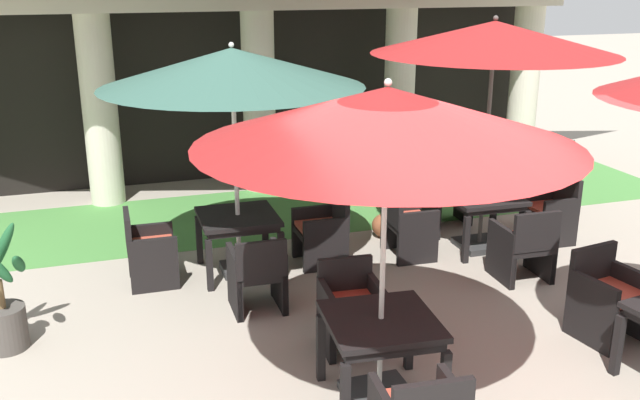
{
  "coord_description": "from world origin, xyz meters",
  "views": [
    {
      "loc": [
        -2.5,
        -3.82,
        3.41
      ],
      "look_at": [
        -0.31,
        2.98,
        1.09
      ],
      "focal_mm": 39.84,
      "sensor_mm": 36.0,
      "label": 1
    }
  ],
  "objects_px": {
    "patio_chair_far_back_east": "(551,211)",
    "patio_chair_far_back_south": "(524,246)",
    "patio_umbrella_mid_left": "(232,69)",
    "patio_table_mid_right": "(381,330)",
    "potted_palm_right_edge": "(551,202)",
    "patio_chair_near_foreground_north": "(608,297)",
    "patio_chair_mid_left_west": "(149,250)",
    "patio_table_far_back": "(482,202)",
    "patio_chair_far_back_north": "(446,195)",
    "patio_umbrella_far_back": "(494,39)",
    "patio_chair_mid_left_south": "(257,274)",
    "patio_chair_mid_right_north": "(350,308)",
    "patio_umbrella_mid_right": "(387,118)",
    "patio_chair_mid_left_east": "(322,232)",
    "patio_chair_far_back_west": "(407,225)",
    "patio_table_mid_left": "(238,223)",
    "potted_palm_left_edge": "(3,310)",
    "terracotta_urn": "(385,225)"
  },
  "relations": [
    {
      "from": "patio_chair_mid_left_west",
      "to": "patio_umbrella_mid_left",
      "type": "bearing_deg",
      "value": 90.0
    },
    {
      "from": "patio_table_mid_left",
      "to": "patio_umbrella_far_back",
      "type": "xyz_separation_m",
      "value": [
        3.1,
        -0.18,
        2.02
      ]
    },
    {
      "from": "patio_chair_mid_left_west",
      "to": "patio_chair_far_back_west",
      "type": "xyz_separation_m",
      "value": [
        3.12,
        -0.15,
        0.01
      ]
    },
    {
      "from": "patio_chair_mid_left_south",
      "to": "patio_umbrella_far_back",
      "type": "xyz_separation_m",
      "value": [
        3.12,
        0.85,
        2.23
      ]
    },
    {
      "from": "patio_table_far_back",
      "to": "patio_chair_far_back_west",
      "type": "distance_m",
      "value": 1.04
    },
    {
      "from": "patio_table_far_back",
      "to": "patio_chair_far_back_south",
      "type": "height_order",
      "value": "patio_chair_far_back_south"
    },
    {
      "from": "patio_chair_mid_left_east",
      "to": "patio_chair_mid_right_north",
      "type": "xyz_separation_m",
      "value": [
        -0.38,
        -2.02,
        0.0
      ]
    },
    {
      "from": "patio_table_mid_right",
      "to": "potted_palm_left_edge",
      "type": "height_order",
      "value": "potted_palm_left_edge"
    },
    {
      "from": "patio_table_far_back",
      "to": "patio_umbrella_far_back",
      "type": "height_order",
      "value": "patio_umbrella_far_back"
    },
    {
      "from": "patio_chair_mid_left_west",
      "to": "patio_umbrella_mid_right",
      "type": "bearing_deg",
      "value": 29.15
    },
    {
      "from": "patio_chair_far_back_east",
      "to": "potted_palm_right_edge",
      "type": "relative_size",
      "value": 0.66
    },
    {
      "from": "patio_chair_far_back_south",
      "to": "patio_chair_far_back_north",
      "type": "bearing_deg",
      "value": 90.0
    },
    {
      "from": "patio_chair_mid_left_south",
      "to": "patio_chair_mid_right_north",
      "type": "relative_size",
      "value": 1.03
    },
    {
      "from": "patio_umbrella_mid_left",
      "to": "patio_table_mid_right",
      "type": "distance_m",
      "value": 3.47
    },
    {
      "from": "patio_table_far_back",
      "to": "patio_chair_far_back_west",
      "type": "height_order",
      "value": "patio_chair_far_back_west"
    },
    {
      "from": "patio_chair_mid_right_north",
      "to": "patio_umbrella_mid_left",
      "type": "bearing_deg",
      "value": -67.74
    },
    {
      "from": "patio_umbrella_far_back",
      "to": "potted_palm_right_edge",
      "type": "xyz_separation_m",
      "value": [
        1.2,
        0.24,
        -2.22
      ]
    },
    {
      "from": "patio_table_far_back",
      "to": "potted_palm_right_edge",
      "type": "relative_size",
      "value": 0.69
    },
    {
      "from": "patio_table_far_back",
      "to": "terracotta_urn",
      "type": "bearing_deg",
      "value": 144.3
    },
    {
      "from": "patio_chair_mid_left_west",
      "to": "patio_chair_far_back_south",
      "type": "bearing_deg",
      "value": 74.21
    },
    {
      "from": "patio_chair_near_foreground_north",
      "to": "patio_chair_mid_left_east",
      "type": "distance_m",
      "value": 3.31
    },
    {
      "from": "patio_umbrella_mid_right",
      "to": "patio_chair_far_back_north",
      "type": "relative_size",
      "value": 3.42
    },
    {
      "from": "patio_chair_near_foreground_north",
      "to": "patio_table_mid_right",
      "type": "relative_size",
      "value": 0.92
    },
    {
      "from": "patio_umbrella_mid_left",
      "to": "patio_umbrella_far_back",
      "type": "relative_size",
      "value": 0.99
    },
    {
      "from": "patio_umbrella_mid_right",
      "to": "potted_palm_left_edge",
      "type": "relative_size",
      "value": 2.35
    },
    {
      "from": "patio_umbrella_mid_left",
      "to": "patio_table_far_back",
      "type": "height_order",
      "value": "patio_umbrella_mid_left"
    },
    {
      "from": "patio_chair_mid_left_east",
      "to": "patio_table_mid_right",
      "type": "bearing_deg",
      "value": 171.79
    },
    {
      "from": "patio_chair_mid_left_west",
      "to": "potted_palm_left_edge",
      "type": "bearing_deg",
      "value": -52.06
    },
    {
      "from": "patio_chair_mid_left_east",
      "to": "patio_chair_mid_left_west",
      "type": "bearing_deg",
      "value": 90.0
    },
    {
      "from": "patio_chair_far_back_west",
      "to": "patio_chair_far_back_south",
      "type": "bearing_deg",
      "value": 44.84
    },
    {
      "from": "patio_chair_far_back_north",
      "to": "patio_chair_far_back_south",
      "type": "xyz_separation_m",
      "value": [
        -0.08,
        -2.04,
        0.01
      ]
    },
    {
      "from": "potted_palm_right_edge",
      "to": "patio_chair_mid_left_east",
      "type": "bearing_deg",
      "value": -178.75
    },
    {
      "from": "patio_chair_far_back_east",
      "to": "patio_chair_far_back_south",
      "type": "relative_size",
      "value": 0.99
    },
    {
      "from": "patio_chair_mid_left_east",
      "to": "patio_chair_far_back_west",
      "type": "distance_m",
      "value": 1.07
    },
    {
      "from": "patio_chair_mid_right_north",
      "to": "patio_chair_far_back_west",
      "type": "height_order",
      "value": "patio_chair_mid_right_north"
    },
    {
      "from": "patio_table_mid_left",
      "to": "patio_chair_mid_right_north",
      "type": "xyz_separation_m",
      "value": [
        0.64,
        -2.04,
        -0.22
      ]
    },
    {
      "from": "patio_chair_far_back_east",
      "to": "patio_chair_far_back_south",
      "type": "bearing_deg",
      "value": 134.99
    },
    {
      "from": "patio_table_far_back",
      "to": "patio_table_mid_right",
      "type": "bearing_deg",
      "value": -132.52
    },
    {
      "from": "patio_table_far_back",
      "to": "patio_umbrella_far_back",
      "type": "bearing_deg",
      "value": -90.0
    },
    {
      "from": "patio_table_mid_right",
      "to": "patio_chair_mid_left_west",
      "type": "bearing_deg",
      "value": 118.46
    },
    {
      "from": "patio_umbrella_far_back",
      "to": "patio_chair_far_back_north",
      "type": "distance_m",
      "value": 2.47
    },
    {
      "from": "patio_umbrella_mid_right",
      "to": "patio_chair_far_back_east",
      "type": "bearing_deg",
      "value": 37.44
    },
    {
      "from": "patio_table_mid_right",
      "to": "potted_palm_right_edge",
      "type": "relative_size",
      "value": 0.71
    },
    {
      "from": "patio_chair_mid_left_east",
      "to": "patio_chair_mid_right_north",
      "type": "height_order",
      "value": "patio_chair_mid_left_east"
    },
    {
      "from": "patio_chair_near_foreground_north",
      "to": "potted_palm_right_edge",
      "type": "relative_size",
      "value": 0.65
    },
    {
      "from": "patio_table_far_back",
      "to": "patio_chair_far_back_north",
      "type": "bearing_deg",
      "value": 87.73
    },
    {
      "from": "patio_chair_far_back_south",
      "to": "patio_table_far_back",
      "type": "bearing_deg",
      "value": 90.0
    },
    {
      "from": "patio_chair_near_foreground_north",
      "to": "patio_chair_far_back_south",
      "type": "bearing_deg",
      "value": -98.74
    },
    {
      "from": "patio_chair_near_foreground_north",
      "to": "patio_chair_far_back_east",
      "type": "height_order",
      "value": "patio_chair_far_back_east"
    },
    {
      "from": "patio_chair_near_foreground_north",
      "to": "potted_palm_left_edge",
      "type": "height_order",
      "value": "potted_palm_left_edge"
    }
  ]
}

